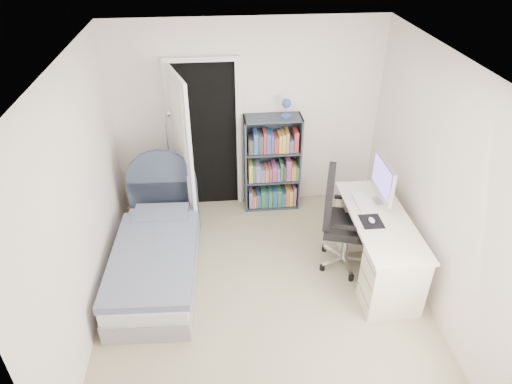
{
  "coord_description": "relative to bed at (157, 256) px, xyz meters",
  "views": [
    {
      "loc": [
        -0.42,
        -3.61,
        3.6
      ],
      "look_at": [
        -0.03,
        0.43,
        1.0
      ],
      "focal_mm": 32.0,
      "sensor_mm": 36.0,
      "label": 1
    }
  ],
  "objects": [
    {
      "name": "room_shell",
      "position": [
        1.14,
        -0.37,
        0.99
      ],
      "size": [
        3.5,
        3.7,
        2.6
      ],
      "color": "gray",
      "rests_on": "ground"
    },
    {
      "name": "door",
      "position": [
        0.41,
        1.15,
        0.78
      ],
      "size": [
        0.92,
        0.8,
        2.06
      ],
      "color": "black",
      "rests_on": "ground"
    },
    {
      "name": "bed",
      "position": [
        0.0,
        0.0,
        0.0
      ],
      "size": [
        0.95,
        1.89,
        1.14
      ],
      "color": "gray",
      "rests_on": "ground"
    },
    {
      "name": "nightstand",
      "position": [
        -0.13,
        1.24,
        0.1
      ],
      "size": [
        0.37,
        0.37,
        0.55
      ],
      "color": "#DDAA88",
      "rests_on": "ground"
    },
    {
      "name": "floor_lamp",
      "position": [
        0.14,
        1.25,
        0.35
      ],
      "size": [
        0.21,
        0.21,
        1.49
      ],
      "color": "silver",
      "rests_on": "ground"
    },
    {
      "name": "bookcase",
      "position": [
        1.46,
        1.27,
        0.35
      ],
      "size": [
        0.74,
        0.32,
        1.56
      ],
      "color": "#343E47",
      "rests_on": "ground"
    },
    {
      "name": "desk",
      "position": [
        2.44,
        -0.18,
        0.15
      ],
      "size": [
        0.61,
        1.53,
        1.26
      ],
      "color": "#F3E6CB",
      "rests_on": "ground"
    },
    {
      "name": "office_chair",
      "position": [
        2.05,
        0.0,
        0.4
      ],
      "size": [
        0.66,
        0.68,
        1.2
      ],
      "color": "silver",
      "rests_on": "ground"
    }
  ]
}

